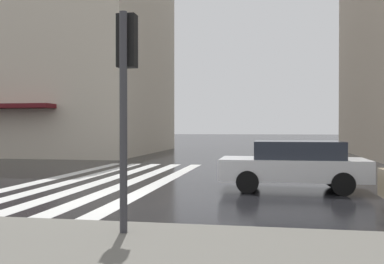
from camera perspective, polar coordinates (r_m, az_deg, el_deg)
name	(u,v)px	position (r m, az deg, el deg)	size (l,w,h in m)	color
ground_plane	(123,200)	(11.05, -8.93, -8.78)	(220.00, 220.00, 0.00)	black
zebra_crossing	(108,179)	(15.43, -10.92, -6.10)	(13.00, 4.50, 0.01)	silver
traffic_signal_post	(126,74)	(7.07, -8.63, 7.47)	(0.44, 0.30, 3.45)	#333338
car_white	(294,164)	(12.86, 13.22, -4.07)	(1.85, 4.10, 1.41)	silver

